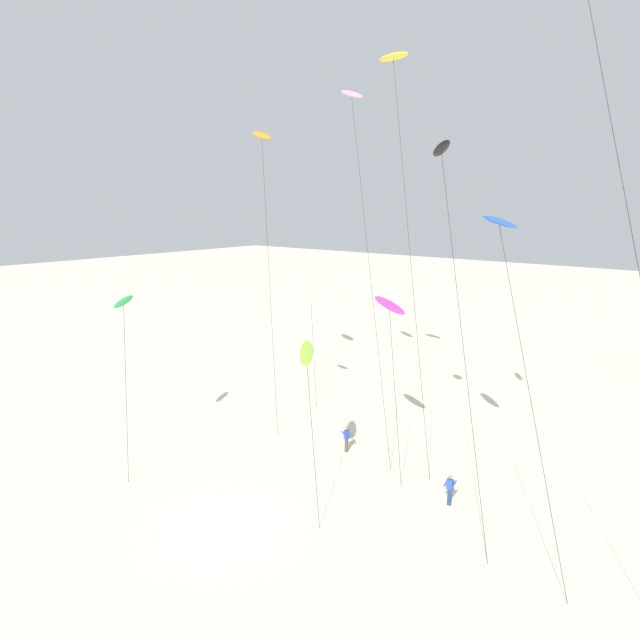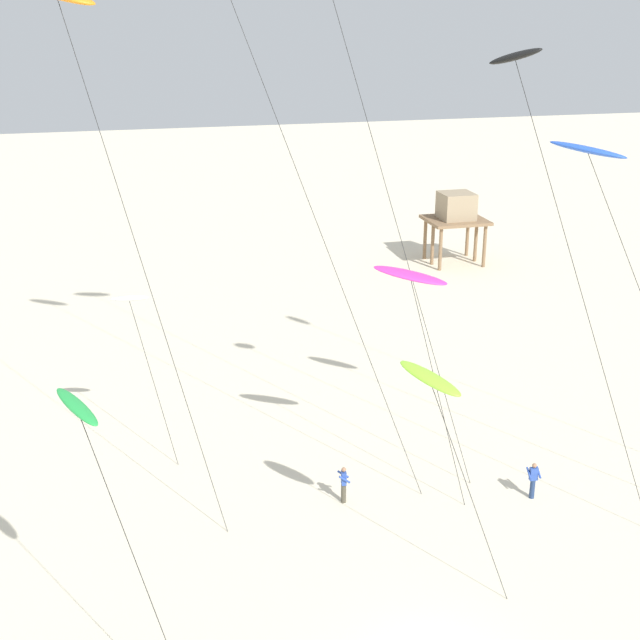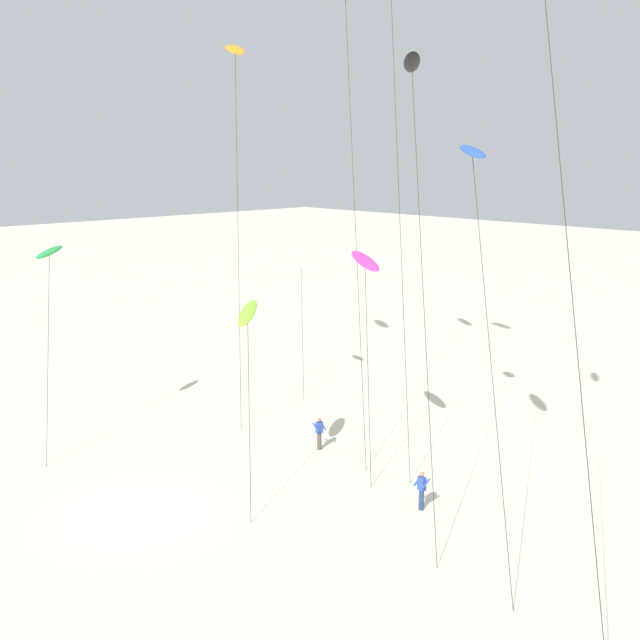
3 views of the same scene
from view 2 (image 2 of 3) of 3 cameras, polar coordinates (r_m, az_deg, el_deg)
The scene contains 9 objects.
kite_white at distance 38.80m, azimuth -12.45°, elevation 1.30°, with size 2.53×1.92×8.03m.
kite_black at distance 33.43m, azimuth 12.90°, elevation 16.16°, with size 6.23×5.30×18.61m.
kite_magenta at distance 34.51m, azimuth 6.01°, elevation 2.83°, with size 3.68×2.71×10.28m.
kite_blue at distance 35.17m, azimuth 17.34°, elevation 10.47°, with size 6.88×5.73×15.07m.
kite_green at distance 24.07m, azimuth -15.63°, elevation -5.83°, with size 3.34×3.16×10.19m.
kite_lime at distance 29.61m, azimuth 7.32°, elevation -3.94°, with size 3.54×3.21×8.50m.
kite_flyer_nearest at distance 38.49m, azimuth 13.88°, elevation -10.18°, with size 0.57×0.54×1.67m.
kite_flyer_middle at distance 37.13m, azimuth 1.57°, elevation -10.74°, with size 0.57×0.60×1.67m.
stilt_house at distance 70.57m, azimuth 8.96°, elevation 7.04°, with size 4.71×4.21×5.79m.
Camera 2 is at (-9.01, -20.18, 19.96)m, focal length 48.51 mm.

